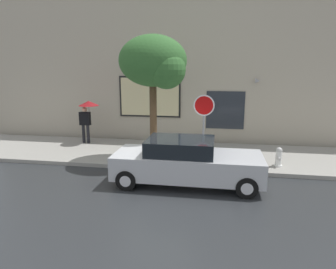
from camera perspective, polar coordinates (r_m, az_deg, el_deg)
name	(u,v)px	position (r m, az deg, el deg)	size (l,w,h in m)	color
ground_plane	(156,181)	(10.25, -2.25, -8.73)	(60.00, 60.00, 0.00)	#282B2D
sidewalk	(170,154)	(13.02, 0.41, -3.67)	(20.00, 4.00, 0.15)	gray
building_facade	(178,72)	(14.97, 1.93, 11.68)	(20.00, 0.67, 7.00)	#B2A893
parked_car	(186,162)	(9.83, 3.45, -5.15)	(4.72, 1.92, 1.49)	#B7BABF
fire_hydrant	(279,157)	(11.83, 20.08, -4.02)	(0.30, 0.44, 0.72)	white
pedestrian_with_umbrella	(87,110)	(14.76, -14.93, 4.41)	(0.96, 0.95, 2.02)	black
street_tree	(155,64)	(11.60, -2.38, 13.19)	(2.58, 2.19, 4.77)	#4C3823
stop_sign	(204,116)	(11.08, 6.74, 3.49)	(0.76, 0.10, 2.60)	gray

